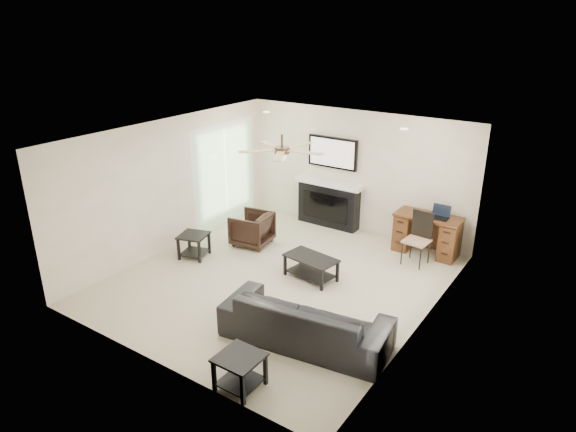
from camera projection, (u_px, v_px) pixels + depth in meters
The scene contains 10 objects.
room_shell at pixel (291, 187), 8.16m from camera, with size 5.50×5.54×2.52m.
sofa at pixel (306, 320), 7.02m from camera, with size 2.33×0.91×0.68m, color black.
armchair at pixel (252, 229), 10.04m from camera, with size 0.70×0.72×0.65m, color black.
coffee_table at pixel (311, 268), 8.78m from camera, with size 0.90×0.50×0.40m, color black.
end_table_near at pixel (240, 372), 6.18m from camera, with size 0.52×0.52×0.45m, color black.
end_table_left at pixel (194, 246), 9.55m from camera, with size 0.50×0.50×0.45m, color black.
fireplace_unit at pixel (329, 183), 10.73m from camera, with size 1.52×0.34×1.91m, color black.
desk at pixel (427, 235), 9.65m from camera, with size 1.22×0.56×0.76m, color #3C1D0F.
desk_chair at pixel (417, 239), 9.18m from camera, with size 0.42×0.44×0.97m, color black.
laptop at pixel (440, 212), 9.34m from camera, with size 0.33×0.24×0.23m, color black.
Camera 1 is at (4.49, -6.38, 4.24)m, focal length 32.00 mm.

